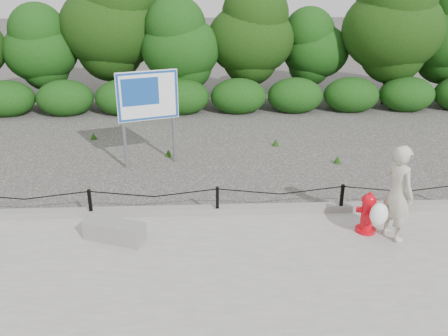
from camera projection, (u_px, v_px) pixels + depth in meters
name	position (u px, v px, depth m)	size (l,w,h in m)	color
ground	(217.00, 218.00, 9.55)	(90.00, 90.00, 0.00)	#2D2B28
sidewalk	(222.00, 275.00, 7.69)	(14.00, 4.00, 0.08)	gray
curb	(217.00, 210.00, 9.54)	(14.00, 0.22, 0.14)	slate
chain_barrier	(217.00, 197.00, 9.37)	(10.06, 0.06, 0.60)	black
treeline	(226.00, 32.00, 16.84)	(20.29, 3.95, 4.99)	black
fire_hydrant	(367.00, 213.00, 8.74)	(0.45, 0.47, 0.80)	red
pedestrian	(397.00, 194.00, 8.37)	(0.83, 0.76, 1.78)	#B3AC9A
concrete_block	(115.00, 231.00, 8.55)	(1.10, 0.38, 0.35)	slate
advertising_sign	(148.00, 100.00, 11.50)	(1.45, 0.56, 2.41)	slate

